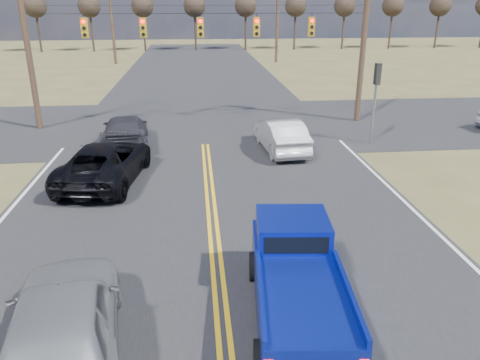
{
  "coord_description": "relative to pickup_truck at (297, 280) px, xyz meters",
  "views": [
    {
      "loc": [
        -0.44,
        -8.12,
        6.67
      ],
      "look_at": [
        0.86,
        5.19,
        1.5
      ],
      "focal_mm": 35.0,
      "sensor_mm": 36.0,
      "label": 1
    }
  ],
  "objects": [
    {
      "name": "road_main",
      "position": [
        -1.66,
        9.49,
        -0.92
      ],
      "size": [
        14.0,
        120.0,
        0.02
      ],
      "primitive_type": "cube",
      "color": "#28282B",
      "rests_on": "ground"
    },
    {
      "name": "white_car_queue",
      "position": [
        1.86,
        12.23,
        -0.15
      ],
      "size": [
        2.01,
        4.8,
        1.54
      ],
      "primitive_type": "imported",
      "rotation": [
        0.0,
        0.0,
        3.22
      ],
      "color": "#BBBBBB",
      "rests_on": "ground"
    },
    {
      "name": "utility_poles",
      "position": [
        -1.66,
        16.49,
        4.31
      ],
      "size": [
        19.6,
        58.32,
        10.0
      ],
      "color": "#473323",
      "rests_on": "ground"
    },
    {
      "name": "black_suv",
      "position": [
        -5.64,
        8.95,
        -0.13
      ],
      "size": [
        3.4,
        5.94,
        1.56
      ],
      "primitive_type": "imported",
      "rotation": [
        0.0,
        0.0,
        2.99
      ],
      "color": "black",
      "rests_on": "ground"
    },
    {
      "name": "treeline",
      "position": [
        -1.66,
        26.46,
        4.79
      ],
      "size": [
        87.0,
        117.8,
        7.4
      ],
      "color": "#33261C",
      "rests_on": "ground"
    },
    {
      "name": "signal_gantry",
      "position": [
        -1.16,
        17.28,
        4.15
      ],
      "size": [
        19.6,
        4.83,
        10.0
      ],
      "color": "#473323",
      "rests_on": "ground"
    },
    {
      "name": "silver_suv",
      "position": [
        -4.75,
        -1.09,
        -0.01
      ],
      "size": [
        2.91,
        5.57,
        1.81
      ],
      "primitive_type": "imported",
      "rotation": [
        0.0,
        0.0,
        3.29
      ],
      "color": "#95989C",
      "rests_on": "ground"
    },
    {
      "name": "ground",
      "position": [
        -1.66,
        -0.51,
        -0.92
      ],
      "size": [
        160.0,
        160.0,
        0.0
      ],
      "primitive_type": "plane",
      "color": "brown",
      "rests_on": "ground"
    },
    {
      "name": "road_cross",
      "position": [
        -1.66,
        17.49,
        -0.92
      ],
      "size": [
        120.0,
        12.0,
        0.02
      ],
      "primitive_type": "cube",
      "color": "#28282B",
      "rests_on": "ground"
    },
    {
      "name": "pickup_truck",
      "position": [
        0.0,
        0.0,
        0.0
      ],
      "size": [
        2.37,
        5.18,
        1.89
      ],
      "rotation": [
        0.0,
        0.0,
        -0.09
      ],
      "color": "black",
      "rests_on": "ground"
    },
    {
      "name": "dgrey_car_queue",
      "position": [
        -5.48,
        13.64,
        -0.16
      ],
      "size": [
        2.55,
        5.36,
        1.51
      ],
      "primitive_type": "imported",
      "rotation": [
        0.0,
        0.0,
        3.23
      ],
      "color": "#39393E",
      "rests_on": "ground"
    }
  ]
}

